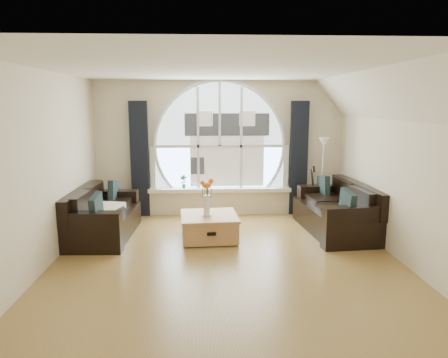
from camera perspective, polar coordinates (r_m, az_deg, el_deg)
ground at (r=6.12m, az=0.41°, el=-11.24°), size 5.00×5.50×0.01m
ceiling at (r=5.72m, az=0.45°, el=14.84°), size 5.00×5.50×0.01m
wall_back at (r=8.49m, az=-0.60°, el=4.21°), size 5.00×0.01×2.70m
wall_front at (r=3.09m, az=3.29°, el=-6.56°), size 5.00×0.01×2.70m
wall_left at (r=6.16m, az=-23.49°, el=1.06°), size 0.01×5.50×2.70m
wall_right at (r=6.41m, az=23.36°, el=1.40°), size 0.01×5.50×2.70m
attic_slope at (r=6.22m, az=21.49°, el=10.54°), size 0.92×5.50×0.72m
arched_window at (r=8.44m, az=-0.60°, el=6.05°), size 2.60×0.06×2.15m
window_sill at (r=8.52m, az=-0.57°, el=-1.48°), size 2.90×0.22×0.08m
window_frame at (r=8.41m, az=-0.59°, el=6.03°), size 2.76×0.08×2.15m
neighbor_house at (r=8.44m, az=0.43°, el=5.20°), size 1.70×0.02×1.50m
curtain_left at (r=8.49m, az=-11.44°, el=2.65°), size 0.35×0.12×2.30m
curtain_right at (r=8.61m, az=10.15°, el=2.79°), size 0.35×0.12×2.30m
sofa_left at (r=7.41m, az=-16.14°, el=-4.56°), size 0.99×1.88×0.82m
sofa_right at (r=7.63m, az=15.09°, el=-4.08°), size 1.14×2.03×0.87m
coffee_chest at (r=7.04m, az=-2.04°, el=-6.39°), size 0.99×0.99×0.46m
throw_blanket at (r=7.30m, az=-16.09°, el=-3.97°), size 0.67×0.67×0.10m
vase_flowers at (r=6.84m, az=-2.39°, el=-1.90°), size 0.24×0.24×0.70m
floor_lamp at (r=8.36m, az=13.27°, el=0.04°), size 0.24×0.24×1.60m
guitar at (r=8.41m, az=11.82°, el=-1.72°), size 0.42×0.34×1.06m
potted_plant at (r=8.49m, az=-5.56°, el=-0.35°), size 0.16×0.12×0.27m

